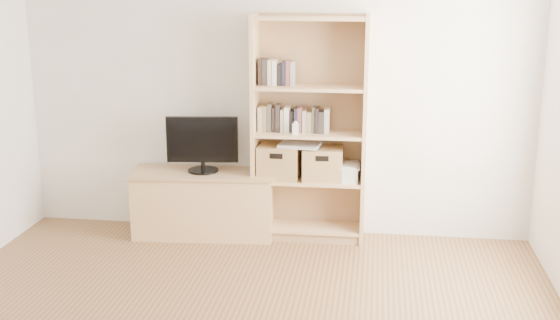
% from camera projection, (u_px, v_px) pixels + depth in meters
% --- Properties ---
extents(back_wall, '(4.50, 0.02, 2.60)m').
position_uv_depth(back_wall, '(275.00, 88.00, 6.13)').
color(back_wall, silver).
rests_on(back_wall, floor).
extents(tv_stand, '(1.26, 0.56, 0.56)m').
position_uv_depth(tv_stand, '(204.00, 204.00, 6.25)').
color(tv_stand, tan).
rests_on(tv_stand, floor).
extents(bookshelf, '(0.98, 0.36, 1.95)m').
position_uv_depth(bookshelf, '(309.00, 130.00, 6.01)').
color(bookshelf, tan).
rests_on(bookshelf, floor).
extents(television, '(0.62, 0.12, 0.49)m').
position_uv_depth(television, '(202.00, 144.00, 6.11)').
color(television, black).
rests_on(television, tv_stand).
extents(books_row_mid, '(0.77, 0.19, 0.20)m').
position_uv_depth(books_row_mid, '(310.00, 120.00, 6.01)').
color(books_row_mid, '#A09489').
rests_on(books_row_mid, bookshelf).
extents(books_row_upper, '(0.37, 0.15, 0.19)m').
position_uv_depth(books_row_upper, '(285.00, 74.00, 5.93)').
color(books_row_upper, '#A09489').
rests_on(books_row_upper, bookshelf).
extents(baby_monitor, '(0.05, 0.03, 0.10)m').
position_uv_depth(baby_monitor, '(295.00, 129.00, 5.91)').
color(baby_monitor, white).
rests_on(baby_monitor, bookshelf).
extents(basket_left, '(0.36, 0.30, 0.29)m').
position_uv_depth(basket_left, '(279.00, 162.00, 6.11)').
color(basket_left, '#B18150').
rests_on(basket_left, bookshelf).
extents(basket_right, '(0.35, 0.30, 0.28)m').
position_uv_depth(basket_right, '(323.00, 164.00, 6.06)').
color(basket_right, '#B18150').
rests_on(basket_right, bookshelf).
extents(laptop, '(0.37, 0.28, 0.03)m').
position_uv_depth(laptop, '(300.00, 145.00, 6.03)').
color(laptop, silver).
rests_on(laptop, basket_left).
extents(magazine_stack, '(0.19, 0.27, 0.12)m').
position_uv_depth(magazine_stack, '(348.00, 173.00, 6.05)').
color(magazine_stack, beige).
rests_on(magazine_stack, bookshelf).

